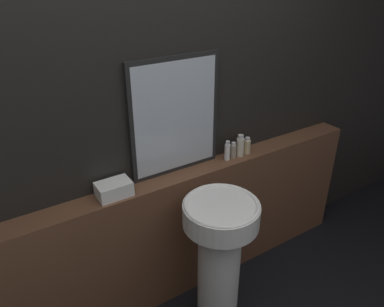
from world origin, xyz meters
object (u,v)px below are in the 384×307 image
towel_stack (114,189)px  conditioner_bottle (233,151)px  lotion_bottle (240,146)px  shampoo_bottle (227,151)px  body_wash_bottle (247,146)px  pedestal_sink (219,254)px  mirror (175,117)px

towel_stack → conditioner_bottle: 0.84m
towel_stack → lotion_bottle: 0.90m
conditioner_bottle → shampoo_bottle: bearing=180.0°
shampoo_bottle → body_wash_bottle: bearing=-0.0°
shampoo_bottle → conditioner_bottle: shampoo_bottle is taller
pedestal_sink → mirror: size_ratio=1.29×
mirror → lotion_bottle: bearing=-7.8°
body_wash_bottle → shampoo_bottle: bearing=180.0°
pedestal_sink → body_wash_bottle: body_wash_bottle is taller
towel_stack → body_wash_bottle: body_wash_bottle is taller
conditioner_bottle → body_wash_bottle: body_wash_bottle is taller
shampoo_bottle → conditioner_bottle: (0.05, 0.00, -0.01)m
conditioner_bottle → body_wash_bottle: 0.12m
towel_stack → lotion_bottle: lotion_bottle is taller
body_wash_bottle → mirror: bearing=173.1°
lotion_bottle → body_wash_bottle: lotion_bottle is taller
pedestal_sink → mirror: 0.85m
pedestal_sink → shampoo_bottle: bearing=49.3°
lotion_bottle → shampoo_bottle: bearing=180.0°
pedestal_sink → conditioner_bottle: conditioner_bottle is taller
pedestal_sink → lotion_bottle: bearing=41.2°
mirror → shampoo_bottle: 0.46m
pedestal_sink → body_wash_bottle: (0.50, 0.38, 0.42)m
pedestal_sink → shampoo_bottle: size_ratio=6.86×
towel_stack → shampoo_bottle: shampoo_bottle is taller
mirror → towel_stack: size_ratio=3.74×
mirror → shampoo_bottle: size_ratio=5.31×
towel_stack → pedestal_sink: bearing=-39.5°
conditioner_bottle → towel_stack: bearing=-180.0°
conditioner_bottle → pedestal_sink: bearing=-134.8°
pedestal_sink → conditioner_bottle: bearing=45.2°
mirror → towel_stack: 0.54m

